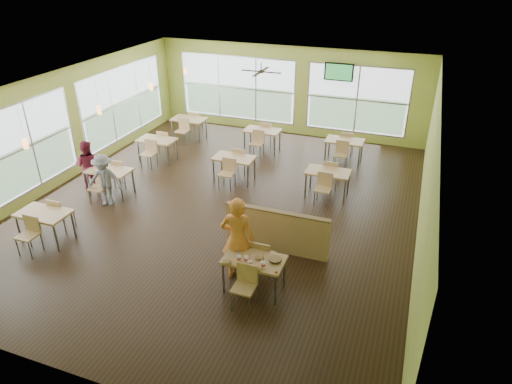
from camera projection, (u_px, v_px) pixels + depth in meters
room at (221, 150)px, 11.62m from camera, size 12.00×12.04×3.20m
window_bays at (186, 109)px, 15.04m from camera, size 9.24×10.24×2.38m
main_table at (254, 264)px, 8.97m from camera, size 1.22×1.52×0.87m
half_wall_divider at (277, 231)px, 10.22m from camera, size 2.40×0.14×1.04m
dining_tables at (214, 155)px, 13.82m from camera, size 6.92×8.72×0.87m
pendant_lights at (126, 98)px, 12.76m from camera, size 0.11×7.31×0.86m
ceiling_fan at (261, 71)px, 13.49m from camera, size 1.25×1.25×0.29m
tv_backwall at (339, 72)px, 15.58m from camera, size 1.00×0.07×0.60m
man_plaid at (238, 239)px, 9.19m from camera, size 0.77×0.59×1.88m
patron_maroon at (88, 165)px, 12.89m from camera, size 0.83×0.73×1.46m
patron_grey at (104, 180)px, 12.05m from camera, size 1.04×0.74×1.45m
cup_blue at (239, 258)px, 8.81m from camera, size 0.09×0.09×0.32m
cup_yellow at (246, 259)px, 8.79m from camera, size 0.09×0.09×0.34m
cup_red_near at (250, 263)px, 8.67m from camera, size 0.09×0.09×0.31m
cup_red_far at (263, 264)px, 8.63m from camera, size 0.10×0.10×0.35m
food_basket at (275, 260)px, 8.82m from camera, size 0.26×0.26×0.06m
ketchup_cup at (276, 272)px, 8.51m from camera, size 0.06×0.06×0.02m
wrapper_left at (227, 262)px, 8.79m from camera, size 0.18×0.16×0.04m
wrapper_mid at (259, 257)px, 8.91m from camera, size 0.24×0.23×0.05m
wrapper_right at (258, 269)px, 8.59m from camera, size 0.17×0.16×0.03m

